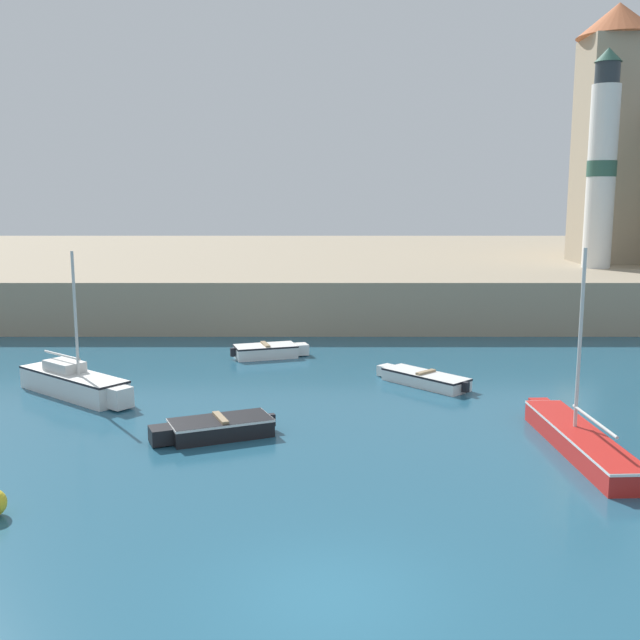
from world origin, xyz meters
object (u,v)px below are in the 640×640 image
at_px(dinghy_white_3, 423,378).
at_px(sailboat_red_4, 579,439).
at_px(dinghy_black_1, 216,427).
at_px(sailboat_white_0, 74,382).
at_px(dinghy_white_2, 268,350).
at_px(lighthouse, 602,164).

bearing_deg(dinghy_white_3, sailboat_red_4, -65.51).
xyz_separation_m(dinghy_white_3, sailboat_red_4, (3.29, -7.21, 0.10)).
distance_m(dinghy_black_1, sailboat_red_4, 10.21).
height_order(sailboat_white_0, dinghy_black_1, sailboat_white_0).
relative_size(sailboat_white_0, dinghy_white_2, 1.51).
relative_size(dinghy_white_2, lighthouse, 0.27).
relative_size(sailboat_white_0, dinghy_black_1, 1.40).
relative_size(dinghy_black_1, dinghy_white_2, 1.08).
height_order(dinghy_white_3, sailboat_red_4, sailboat_red_4).
relative_size(dinghy_black_1, lighthouse, 0.29).
height_order(dinghy_white_2, dinghy_white_3, dinghy_white_2).
xyz_separation_m(dinghy_white_2, sailboat_red_4, (9.36, -11.92, 0.07)).
xyz_separation_m(dinghy_black_1, lighthouse, (19.18, 22.82, 8.36)).
distance_m(dinghy_black_1, dinghy_white_3, 9.09).
bearing_deg(dinghy_black_1, dinghy_white_3, 41.12).
distance_m(dinghy_black_1, dinghy_white_2, 10.71).
bearing_deg(lighthouse, dinghy_white_3, -126.22).
bearing_deg(dinghy_white_3, sailboat_white_0, -173.14).
relative_size(dinghy_white_3, lighthouse, 0.28).
relative_size(sailboat_white_0, sailboat_red_4, 0.76).
bearing_deg(dinghy_white_2, dinghy_white_3, -37.80).
height_order(dinghy_white_2, sailboat_red_4, sailboat_red_4).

